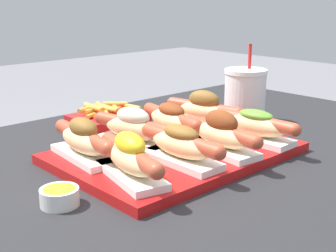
# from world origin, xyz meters

# --- Properties ---
(serving_tray) EXTENTS (0.44, 0.31, 0.02)m
(serving_tray) POSITION_xyz_m (0.04, 0.00, 0.70)
(serving_tray) COLOR #B71414
(serving_tray) RESTS_ON patio_table
(hot_dog_0) EXTENTS (0.09, 0.20, 0.08)m
(hot_dog_0) POSITION_xyz_m (-0.12, -0.06, 0.74)
(hot_dog_0) COLOR white
(hot_dog_0) RESTS_ON serving_tray
(hot_dog_1) EXTENTS (0.06, 0.20, 0.07)m
(hot_dog_1) POSITION_xyz_m (-0.01, -0.06, 0.74)
(hot_dog_1) COLOR white
(hot_dog_1) RESTS_ON serving_tray
(hot_dog_2) EXTENTS (0.08, 0.20, 0.08)m
(hot_dog_2) POSITION_xyz_m (0.09, -0.07, 0.74)
(hot_dog_2) COLOR white
(hot_dog_2) RESTS_ON serving_tray
(hot_dog_3) EXTENTS (0.06, 0.20, 0.06)m
(hot_dog_3) POSITION_xyz_m (0.19, -0.07, 0.74)
(hot_dog_3) COLOR white
(hot_dog_3) RESTS_ON serving_tray
(hot_dog_4) EXTENTS (0.07, 0.20, 0.08)m
(hot_dog_4) POSITION_xyz_m (-0.12, 0.07, 0.74)
(hot_dog_4) COLOR white
(hot_dog_4) RESTS_ON serving_tray
(hot_dog_5) EXTENTS (0.09, 0.20, 0.08)m
(hot_dog_5) POSITION_xyz_m (-0.01, 0.07, 0.74)
(hot_dog_5) COLOR white
(hot_dog_5) RESTS_ON serving_tray
(hot_dog_6) EXTENTS (0.09, 0.20, 0.07)m
(hot_dog_6) POSITION_xyz_m (0.09, 0.07, 0.74)
(hot_dog_6) COLOR white
(hot_dog_6) RESTS_ON serving_tray
(hot_dog_7) EXTENTS (0.09, 0.20, 0.08)m
(hot_dog_7) POSITION_xyz_m (0.20, 0.08, 0.74)
(hot_dog_7) COLOR white
(hot_dog_7) RESTS_ON serving_tray
(sauce_bowl) EXTENTS (0.06, 0.06, 0.03)m
(sauce_bowl) POSITION_xyz_m (-0.24, -0.04, 0.70)
(sauce_bowl) COLOR silver
(sauce_bowl) RESTS_ON patio_table
(drink_cup) EXTENTS (0.10, 0.10, 0.19)m
(drink_cup) POSITION_xyz_m (0.34, 0.07, 0.75)
(drink_cup) COLOR white
(drink_cup) RESTS_ON patio_table
(fries_basket) EXTENTS (0.16, 0.14, 0.06)m
(fries_basket) POSITION_xyz_m (0.06, 0.25, 0.71)
(fries_basket) COLOR red
(fries_basket) RESTS_ON patio_table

